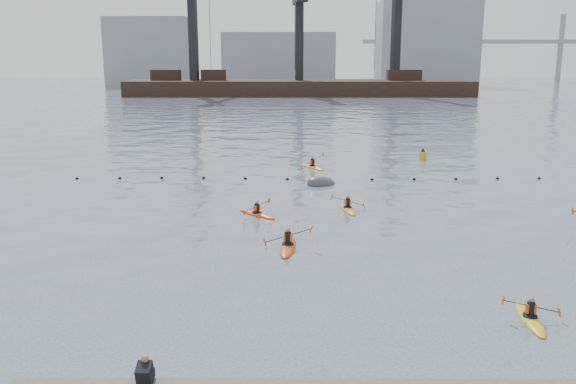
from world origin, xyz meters
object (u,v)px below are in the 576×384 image
kayaker_0 (288,245)px  kayaker_3 (348,208)px  nav_buoy (423,156)px  kayaker_1 (530,318)px  kayaker_5 (312,166)px  mooring_buoy (322,184)px  kayaker_2 (257,214)px

kayaker_0 → kayaker_3: bearing=68.9°
kayaker_3 → nav_buoy: 18.36m
kayaker_3 → kayaker_1: bearing=-81.1°
kayaker_5 → kayaker_1: bearing=-107.5°
kayaker_1 → kayaker_3: (-4.81, 14.76, 0.00)m
kayaker_3 → mooring_buoy: kayaker_3 is taller
kayaker_5 → kayaker_2: bearing=-134.5°
kayaker_3 → mooring_buoy: 6.95m
kayaker_5 → nav_buoy: bearing=-9.8°
kayaker_2 → nav_buoy: nav_buoy is taller
kayaker_1 → kayaker_5: kayaker_5 is taller
kayaker_0 → kayaker_5: bearing=89.7°
mooring_buoy → nav_buoy: bearing=47.4°
nav_buoy → kayaker_2: bearing=-126.0°
kayaker_0 → kayaker_1: bearing=-38.6°
kayaker_3 → kayaker_5: bearing=87.7°
kayaker_1 → kayaker_2: (-9.96, 13.56, -0.00)m
kayaker_0 → kayaker_3: kayaker_0 is taller
mooring_buoy → nav_buoy: (8.96, 9.75, 0.35)m
kayaker_1 → kayaker_5: (-6.39, 27.83, 0.01)m
kayaker_2 → kayaker_0: bearing=-117.4°
kayaker_0 → kayaker_2: size_ratio=1.37×
kayaker_5 → mooring_buoy: (0.42, -6.21, -0.10)m
kayaker_1 → nav_buoy: size_ratio=2.55×
kayaker_2 → kayaker_5: (3.58, 14.27, 0.01)m
mooring_buoy → nav_buoy: nav_buoy is taller
kayaker_1 → kayaker_5: size_ratio=0.98×
kayaker_0 → kayaker_2: kayaker_0 is taller
kayaker_1 → kayaker_5: bearing=107.7°
kayaker_1 → kayaker_2: kayaker_1 is taller
kayaker_0 → kayaker_1: (8.21, -7.79, -0.01)m
kayaker_5 → mooring_buoy: 6.23m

